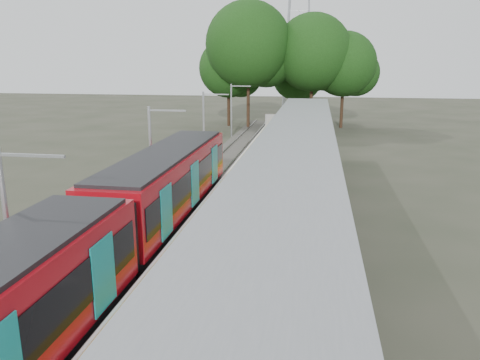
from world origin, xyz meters
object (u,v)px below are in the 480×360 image
object	(u,v)px
info_pillar_near	(273,224)
info_pillar_far	(298,148)
train	(101,237)
bench_near	(288,305)
litter_bin	(273,237)
bench_mid	(313,227)
bench_far	(308,146)

from	to	relation	value
info_pillar_near	info_pillar_far	xyz separation A→B (m)	(0.24, 15.80, -0.02)
train	bench_near	world-z (taller)	train
bench_near	litter_bin	distance (m)	5.11
info_pillar_near	train	bearing A→B (deg)	-176.31
info_pillar_near	litter_bin	xyz separation A→B (m)	(0.03, -0.43, -0.38)
bench_near	bench_mid	size ratio (longest dim) A/B	1.17
bench_far	litter_bin	xyz separation A→B (m)	(-0.85, -18.40, -0.14)
info_pillar_far	train	bearing A→B (deg)	-84.19
info_pillar_far	litter_bin	size ratio (longest dim) A/B	2.02
bench_mid	info_pillar_far	bearing A→B (deg)	84.37
bench_far	info_pillar_near	xyz separation A→B (m)	(-0.88, -17.97, 0.24)
train	info_pillar_far	xyz separation A→B (m)	(5.70, 18.59, -0.23)
bench_far	info_pillar_near	size ratio (longest dim) A/B	0.90
train	info_pillar_near	world-z (taller)	train
bench_mid	bench_far	distance (m)	17.22
bench_mid	info_pillar_far	xyz separation A→B (m)	(-1.23, 15.04, 0.30)
bench_mid	train	bearing A→B (deg)	-163.21
bench_near	info_pillar_near	world-z (taller)	info_pillar_near
bench_far	info_pillar_far	world-z (taller)	info_pillar_far
train	bench_mid	bearing A→B (deg)	27.12
bench_near	info_pillar_far	xyz separation A→B (m)	(-0.65, 21.27, 0.21)
train	bench_far	distance (m)	21.71
bench_far	litter_bin	bearing A→B (deg)	-83.51
info_pillar_near	bench_far	bearing A→B (deg)	63.81
info_pillar_far	bench_mid	bearing A→B (deg)	-62.45
train	bench_near	bearing A→B (deg)	-22.85
train	bench_mid	xyz separation A→B (m)	(6.93, 3.55, -0.52)
bench_mid	litter_bin	bearing A→B (deg)	-150.92
bench_near	litter_bin	xyz separation A→B (m)	(-0.86, 5.04, -0.14)
train	bench_near	size ratio (longest dim) A/B	15.53
bench_near	bench_far	xyz separation A→B (m)	(-0.01, 23.44, 0.00)
bench_near	info_pillar_far	distance (m)	21.28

